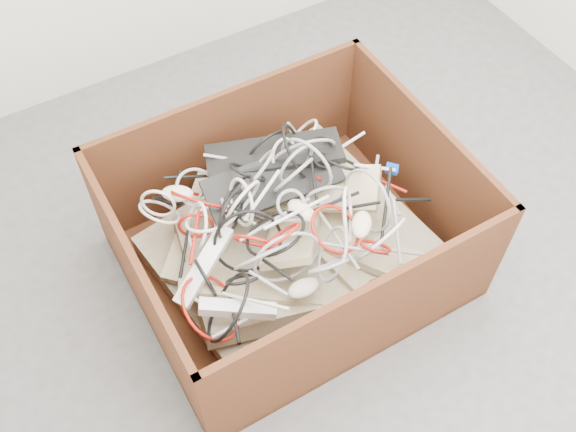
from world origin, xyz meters
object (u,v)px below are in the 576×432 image
vga_plug (392,169)px  power_strip_left (204,266)px  cardboard_box (287,247)px  power_strip_right (238,309)px

vga_plug → power_strip_left: bearing=-135.9°
cardboard_box → power_strip_left: size_ratio=3.92×
power_strip_right → vga_plug: 0.79m
power_strip_left → cardboard_box: bearing=-20.1°
power_strip_right → cardboard_box: bearing=65.7°
vga_plug → power_strip_right: bearing=-122.8°
cardboard_box → vga_plug: size_ratio=25.94×
power_strip_right → vga_plug: bearing=45.1°
cardboard_box → power_strip_left: bearing=-169.7°
cardboard_box → vga_plug: (0.44, -0.02, 0.22)m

